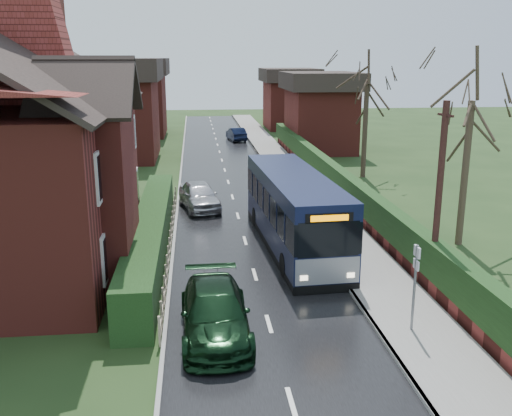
{
  "coord_description": "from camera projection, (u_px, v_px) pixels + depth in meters",
  "views": [
    {
      "loc": [
        -2.05,
        -17.37,
        7.7
      ],
      "look_at": [
        0.34,
        4.75,
        1.8
      ],
      "focal_mm": 40.0,
      "sensor_mm": 36.0,
      "label": 1
    }
  ],
  "objects": [
    {
      "name": "bus_stop_sign",
      "position": [
        415.0,
        276.0,
        15.96
      ],
      "size": [
        0.08,
        0.4,
        2.68
      ],
      "rotation": [
        0.0,
        0.0,
        -0.03
      ],
      "color": "slate",
      "rests_on": "ground"
    },
    {
      "name": "ground",
      "position": [
        261.0,
        297.0,
        18.88
      ],
      "size": [
        140.0,
        140.0,
        0.0
      ],
      "primitive_type": "plane",
      "color": "#2A431C",
      "rests_on": "ground"
    },
    {
      "name": "picket_fence",
      "position": [
        170.0,
        241.0,
        23.24
      ],
      "size": [
        0.1,
        16.0,
        0.9
      ],
      "primitive_type": null,
      "color": "#9F846C",
      "rests_on": "ground"
    },
    {
      "name": "right_wall_hedge",
      "position": [
        352.0,
        193.0,
        28.83
      ],
      "size": [
        0.6,
        50.0,
        1.8
      ],
      "color": "maroon",
      "rests_on": "ground"
    },
    {
      "name": "tree_right_near",
      "position": [
        473.0,
        90.0,
        22.61
      ],
      "size": [
        3.98,
        3.98,
        8.6
      ],
      "color": "#3E3025",
      "rests_on": "ground"
    },
    {
      "name": "telegraph_pole",
      "position": [
        439.0,
        199.0,
        18.53
      ],
      "size": [
        0.22,
        0.82,
        6.4
      ],
      "rotation": [
        0.0,
        0.0,
        0.14
      ],
      "color": "black",
      "rests_on": "ground"
    },
    {
      "name": "kerb_right",
      "position": [
        298.0,
        213.0,
        28.79
      ],
      "size": [
        0.12,
        100.0,
        0.14
      ],
      "primitive_type": "cube",
      "color": "gray",
      "rests_on": "ground"
    },
    {
      "name": "pavement",
      "position": [
        321.0,
        212.0,
        28.91
      ],
      "size": [
        2.5,
        100.0,
        0.14
      ],
      "primitive_type": "cube",
      "color": "slate",
      "rests_on": "ground"
    },
    {
      "name": "car_green",
      "position": [
        215.0,
        313.0,
        16.14
      ],
      "size": [
        2.0,
        4.74,
        1.37
      ],
      "primitive_type": "imported",
      "rotation": [
        0.0,
        0.0,
        0.02
      ],
      "color": "black",
      "rests_on": "ground"
    },
    {
      "name": "road",
      "position": [
        238.0,
        216.0,
        28.49
      ],
      "size": [
        6.0,
        100.0,
        0.02
      ],
      "primitive_type": "cube",
      "color": "black",
      "rests_on": "ground"
    },
    {
      "name": "front_hedge",
      "position": [
        151.0,
        233.0,
        23.07
      ],
      "size": [
        1.2,
        16.0,
        1.6
      ],
      "primitive_type": "cube",
      "color": "black",
      "rests_on": "ground"
    },
    {
      "name": "brick_house",
      "position": [
        16.0,
        148.0,
        21.44
      ],
      "size": [
        9.3,
        14.6,
        10.3
      ],
      "color": "maroon",
      "rests_on": "ground"
    },
    {
      "name": "car_distant",
      "position": [
        236.0,
        134.0,
        54.16
      ],
      "size": [
        1.87,
        3.88,
        1.23
      ],
      "primitive_type": "imported",
      "rotation": [
        0.0,
        0.0,
        3.3
      ],
      "color": "black",
      "rests_on": "ground"
    },
    {
      "name": "bus",
      "position": [
        294.0,
        212.0,
        23.5
      ],
      "size": [
        2.87,
        10.26,
        3.08
      ],
      "rotation": [
        0.0,
        0.0,
        0.05
      ],
      "color": "#0E1433",
      "rests_on": "ground"
    },
    {
      "name": "kerb_left",
      "position": [
        176.0,
        217.0,
        28.16
      ],
      "size": [
        0.12,
        100.0,
        0.1
      ],
      "primitive_type": "cube",
      "color": "gray",
      "rests_on": "ground"
    },
    {
      "name": "tree_right_far",
      "position": [
        368.0,
        77.0,
        36.2
      ],
      "size": [
        4.47,
        4.47,
        8.63
      ],
      "color": "#31251D",
      "rests_on": "ground"
    },
    {
      "name": "car_silver",
      "position": [
        199.0,
        196.0,
        29.71
      ],
      "size": [
        2.47,
        4.42,
        1.42
      ],
      "primitive_type": "imported",
      "rotation": [
        0.0,
        0.0,
        0.2
      ],
      "color": "#B8B7BC",
      "rests_on": "ground"
    }
  ]
}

